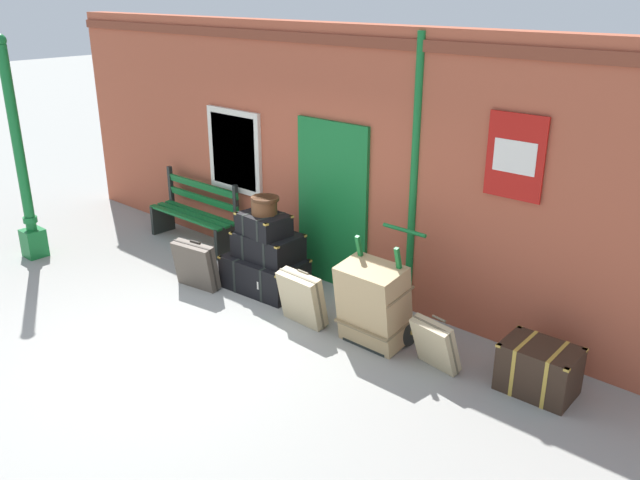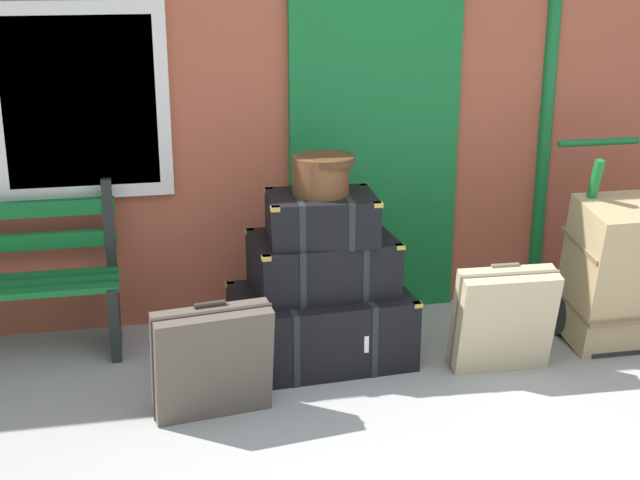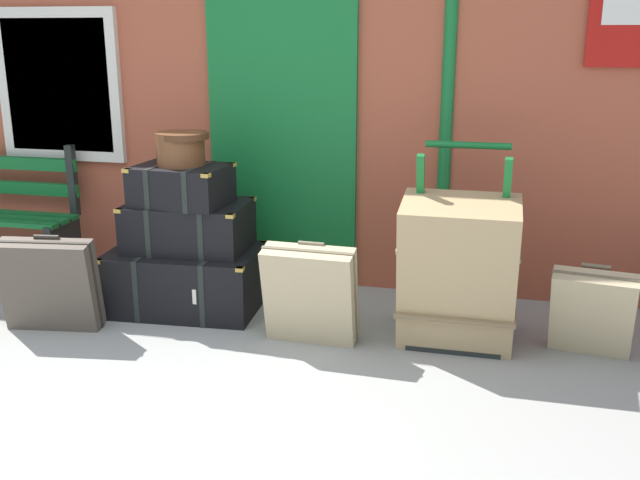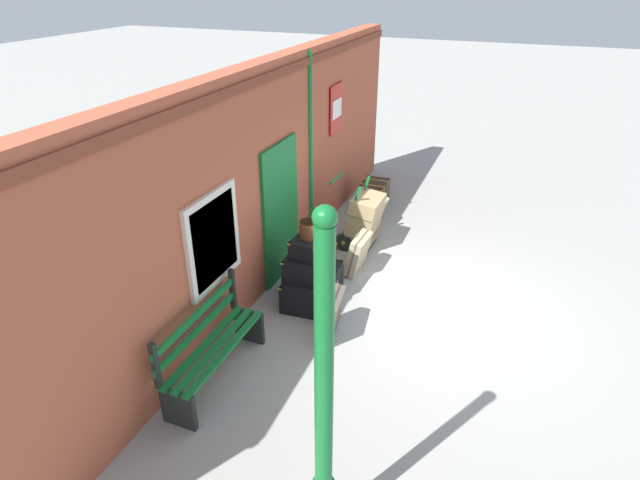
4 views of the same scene
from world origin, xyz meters
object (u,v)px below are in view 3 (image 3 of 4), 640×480
large_brown_trunk (458,272)px  suitcase_oxblood (50,285)px  steamer_trunk_top (181,185)px  steamer_trunk_base (186,279)px  suitcase_slate (310,295)px  suitcase_caramel (592,313)px  round_hatbox (181,147)px  steamer_trunk_middle (189,226)px  porters_trolley (458,293)px

large_brown_trunk → suitcase_oxblood: (-2.53, -0.37, -0.16)m
steamer_trunk_top → suitcase_oxblood: 1.05m
steamer_trunk_base → suitcase_slate: (0.98, -0.36, 0.10)m
steamer_trunk_top → suitcase_caramel: steamer_trunk_top is taller
steamer_trunk_top → suitcase_caramel: 2.69m
round_hatbox → steamer_trunk_base: bearing=-110.0°
suitcase_slate → suitcase_oxblood: suitcase_slate is taller
suitcase_caramel → suitcase_slate: (-1.64, -0.18, 0.03)m
suitcase_caramel → steamer_trunk_middle: bearing=175.1°
steamer_trunk_top → suitcase_oxblood: size_ratio=1.01×
steamer_trunk_middle → steamer_trunk_top: 0.29m
steamer_trunk_top → suitcase_slate: 1.18m
large_brown_trunk → suitcase_oxblood: 2.56m
large_brown_trunk → suitcase_caramel: large_brown_trunk is taller
porters_trolley → large_brown_trunk: (0.00, -0.18, 0.20)m
steamer_trunk_top → round_hatbox: size_ratio=1.81×
round_hatbox → suitcase_slate: 1.32m
steamer_trunk_top → suitcase_oxblood: steamer_trunk_top is taller
steamer_trunk_top → round_hatbox: bearing=77.8°
large_brown_trunk → steamer_trunk_top: bearing=174.4°
steamer_trunk_base → round_hatbox: (0.01, 0.02, 0.91)m
steamer_trunk_base → large_brown_trunk: (1.85, -0.18, 0.26)m
suitcase_caramel → suitcase_slate: suitcase_slate is taller
porters_trolley → suitcase_caramel: porters_trolley is taller
steamer_trunk_top → large_brown_trunk: 1.89m
porters_trolley → steamer_trunk_top: bearing=180.0°
steamer_trunk_base → steamer_trunk_top: (0.00, 0.01, 0.66)m
suitcase_oxblood → porters_trolley: bearing=12.4°
suitcase_slate → steamer_trunk_middle: bearing=157.0°
steamer_trunk_middle → suitcase_caramel: size_ratio=1.48×
steamer_trunk_base → porters_trolley: size_ratio=0.89×
steamer_trunk_base → steamer_trunk_middle: size_ratio=1.25×
porters_trolley → steamer_trunk_base: bearing=-179.9°
steamer_trunk_top → large_brown_trunk: size_ratio=0.68×
suitcase_oxblood → steamer_trunk_base: bearing=39.0°
steamer_trunk_middle → suitcase_oxblood: (-0.70, -0.60, -0.28)m
round_hatbox → suitcase_slate: (0.97, -0.38, -0.81)m
porters_trolley → suitcase_slate: size_ratio=1.83×
large_brown_trunk → porters_trolley: bearing=90.0°
steamer_trunk_middle → round_hatbox: bearing=-112.6°
steamer_trunk_top → round_hatbox: round_hatbox is taller
suitcase_oxblood → suitcase_slate: bearing=6.7°
steamer_trunk_base → suitcase_caramel: 2.63m
steamer_trunk_top → porters_trolley: bearing=-0.0°
round_hatbox → large_brown_trunk: (1.84, -0.20, -0.66)m
large_brown_trunk → suitcase_slate: bearing=-168.3°
steamer_trunk_base → round_hatbox: size_ratio=3.00×
porters_trolley → large_brown_trunk: bearing=-90.0°
steamer_trunk_middle → suitcase_slate: size_ratio=1.31×
steamer_trunk_middle → steamer_trunk_base: bearing=-111.5°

